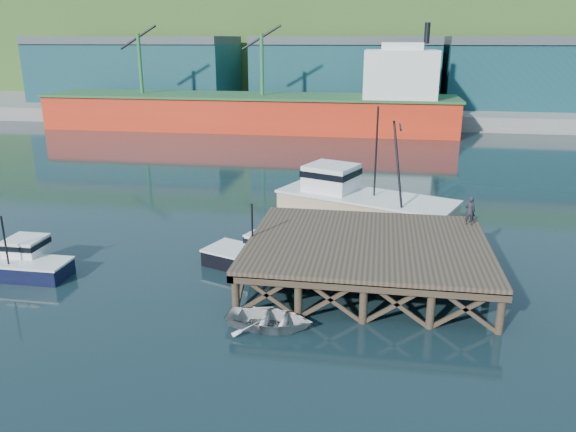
% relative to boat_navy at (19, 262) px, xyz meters
% --- Properties ---
extents(ground, '(300.00, 300.00, 0.00)m').
position_rel_boat_navy_xyz_m(ground, '(12.50, 2.34, -0.70)').
color(ground, black).
rests_on(ground, ground).
extents(wharf, '(12.00, 10.00, 2.62)m').
position_rel_boat_navy_xyz_m(wharf, '(18.00, 2.16, 1.24)').
color(wharf, brown).
rests_on(wharf, ground).
extents(far_quay, '(160.00, 40.00, 2.00)m').
position_rel_boat_navy_xyz_m(far_quay, '(12.50, 72.34, 0.30)').
color(far_quay, gray).
rests_on(far_quay, ground).
extents(warehouse_left, '(32.00, 16.00, 9.00)m').
position_rel_boat_navy_xyz_m(warehouse_left, '(-22.50, 67.34, 5.80)').
color(warehouse_left, '#184D4F').
rests_on(warehouse_left, far_quay).
extents(warehouse_mid, '(28.00, 16.00, 9.00)m').
position_rel_boat_navy_xyz_m(warehouse_mid, '(12.50, 67.34, 5.80)').
color(warehouse_mid, '#184D4F').
rests_on(warehouse_mid, far_quay).
extents(warehouse_right, '(30.00, 16.00, 9.00)m').
position_rel_boat_navy_xyz_m(warehouse_right, '(42.50, 67.34, 5.80)').
color(warehouse_right, '#184D4F').
rests_on(warehouse_right, far_quay).
extents(cargo_ship, '(55.50, 10.00, 13.75)m').
position_rel_boat_navy_xyz_m(cargo_ship, '(4.04, 50.34, 2.61)').
color(cargo_ship, red).
rests_on(cargo_ship, ground).
extents(hillside, '(220.00, 50.00, 22.00)m').
position_rel_boat_navy_xyz_m(hillside, '(12.50, 102.34, 10.30)').
color(hillside, '#2D511E').
rests_on(hillside, ground).
extents(boat_navy, '(5.58, 2.94, 3.49)m').
position_rel_boat_navy_xyz_m(boat_navy, '(0.00, 0.00, 0.00)').
color(boat_navy, black).
rests_on(boat_navy, ground).
extents(boat_black, '(6.67, 5.54, 3.87)m').
position_rel_boat_navy_xyz_m(boat_black, '(12.42, 2.87, 0.01)').
color(boat_black, black).
rests_on(boat_black, ground).
extents(trawler, '(12.39, 8.28, 7.82)m').
position_rel_boat_navy_xyz_m(trawler, '(17.37, 11.45, 0.91)').
color(trawler, tan).
rests_on(trawler, ground).
extents(dinghy, '(3.94, 2.94, 0.78)m').
position_rel_boat_navy_xyz_m(dinghy, '(14.07, -3.46, -0.31)').
color(dinghy, silver).
rests_on(dinghy, ground).
extents(dockworker, '(0.58, 0.38, 1.58)m').
position_rel_boat_navy_xyz_m(dockworker, '(23.40, 5.87, 2.21)').
color(dockworker, black).
rests_on(dockworker, wharf).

